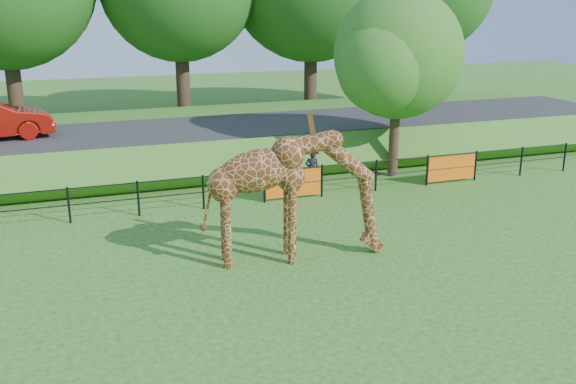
% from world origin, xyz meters
% --- Properties ---
extents(ground, '(90.00, 90.00, 0.00)m').
position_xyz_m(ground, '(0.00, 0.00, 0.00)').
color(ground, '#235515').
rests_on(ground, ground).
extents(giraffe, '(4.70, 1.49, 3.31)m').
position_xyz_m(giraffe, '(1.35, 3.29, 1.65)').
color(giraffe, '#522811').
rests_on(giraffe, ground).
extents(perimeter_fence, '(28.07, 0.10, 1.10)m').
position_xyz_m(perimeter_fence, '(0.00, 8.00, 0.55)').
color(perimeter_fence, black).
rests_on(perimeter_fence, ground).
extents(embankment, '(40.00, 9.00, 1.30)m').
position_xyz_m(embankment, '(0.00, 15.50, 0.65)').
color(embankment, '#235515').
rests_on(embankment, ground).
extents(road, '(40.00, 5.00, 0.12)m').
position_xyz_m(road, '(0.00, 14.00, 1.36)').
color(road, '#28282A').
rests_on(road, embankment).
extents(visitor, '(0.54, 0.40, 1.35)m').
position_xyz_m(visitor, '(4.04, 9.01, 0.68)').
color(visitor, black).
rests_on(visitor, ground).
extents(tree_east, '(5.40, 4.71, 6.76)m').
position_xyz_m(tree_east, '(7.60, 9.63, 4.28)').
color(tree_east, '#352218').
rests_on(tree_east, ground).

